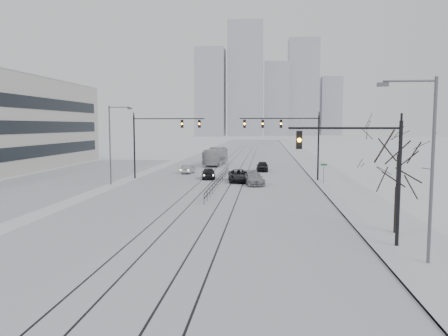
% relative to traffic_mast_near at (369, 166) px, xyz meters
% --- Properties ---
extents(ground, '(500.00, 500.00, 0.00)m').
position_rel_traffic_mast_near_xyz_m(ground, '(-10.79, -6.00, -4.56)').
color(ground, silver).
rests_on(ground, ground).
extents(road, '(22.00, 260.00, 0.02)m').
position_rel_traffic_mast_near_xyz_m(road, '(-10.79, 54.00, -4.55)').
color(road, silver).
rests_on(road, ground).
extents(sidewalk_east, '(5.00, 260.00, 0.16)m').
position_rel_traffic_mast_near_xyz_m(sidewalk_east, '(2.71, 54.00, -4.48)').
color(sidewalk_east, silver).
rests_on(sidewalk_east, ground).
extents(curb, '(0.10, 260.00, 0.12)m').
position_rel_traffic_mast_near_xyz_m(curb, '(0.26, 54.00, -4.50)').
color(curb, gray).
rests_on(curb, ground).
extents(parking_strip, '(14.00, 60.00, 0.03)m').
position_rel_traffic_mast_near_xyz_m(parking_strip, '(-30.79, 29.00, -4.55)').
color(parking_strip, silver).
rests_on(parking_strip, ground).
extents(tram_rails, '(5.30, 180.00, 0.01)m').
position_rel_traffic_mast_near_xyz_m(tram_rails, '(-10.79, 34.00, -4.54)').
color(tram_rails, black).
rests_on(tram_rails, ground).
extents(skyline, '(96.00, 48.00, 72.00)m').
position_rel_traffic_mast_near_xyz_m(skyline, '(-5.77, 267.63, 26.08)').
color(skyline, '#ABAFBC').
rests_on(skyline, ground).
extents(traffic_mast_near, '(6.10, 0.37, 7.00)m').
position_rel_traffic_mast_near_xyz_m(traffic_mast_near, '(0.00, 0.00, 0.00)').
color(traffic_mast_near, black).
rests_on(traffic_mast_near, ground).
extents(traffic_mast_ne, '(9.60, 0.37, 8.00)m').
position_rel_traffic_mast_near_xyz_m(traffic_mast_ne, '(-2.64, 29.00, 1.20)').
color(traffic_mast_ne, black).
rests_on(traffic_mast_ne, ground).
extents(traffic_mast_nw, '(9.10, 0.37, 8.00)m').
position_rel_traffic_mast_near_xyz_m(traffic_mast_nw, '(-19.31, 30.00, 1.01)').
color(traffic_mast_nw, black).
rests_on(traffic_mast_nw, ground).
extents(street_light_east, '(2.73, 0.25, 9.00)m').
position_rel_traffic_mast_near_xyz_m(street_light_east, '(1.91, -3.00, 0.65)').
color(street_light_east, '#595B60').
rests_on(street_light_east, ground).
extents(street_light_west, '(2.73, 0.25, 9.00)m').
position_rel_traffic_mast_near_xyz_m(street_light_west, '(-22.99, 24.00, 0.65)').
color(street_light_west, '#595B60').
rests_on(street_light_west, ground).
extents(bare_tree, '(4.40, 4.40, 6.10)m').
position_rel_traffic_mast_near_xyz_m(bare_tree, '(2.41, 3.00, -0.07)').
color(bare_tree, black).
rests_on(bare_tree, ground).
extents(median_fence, '(0.06, 24.00, 1.00)m').
position_rel_traffic_mast_near_xyz_m(median_fence, '(-10.79, 24.00, -4.04)').
color(median_fence, black).
rests_on(median_fence, ground).
extents(street_sign, '(0.70, 0.06, 2.40)m').
position_rel_traffic_mast_near_xyz_m(street_sign, '(1.01, 26.00, -2.96)').
color(street_sign, '#595B60').
rests_on(street_sign, ground).
extents(sedan_sb_inner, '(2.25, 4.37, 1.42)m').
position_rel_traffic_mast_near_xyz_m(sedan_sb_inner, '(-12.80, 30.31, -3.85)').
color(sedan_sb_inner, black).
rests_on(sedan_sb_inner, ground).
extents(sedan_sb_outer, '(1.52, 3.78, 1.22)m').
position_rel_traffic_mast_near_xyz_m(sedan_sb_outer, '(-16.48, 36.24, -3.95)').
color(sedan_sb_outer, '#9C9FA3').
rests_on(sedan_sb_outer, ground).
extents(sedan_nb_front, '(2.98, 5.45, 1.45)m').
position_rel_traffic_mast_near_xyz_m(sedan_nb_front, '(-8.79, 27.75, -3.84)').
color(sedan_nb_front, black).
rests_on(sedan_nb_front, ground).
extents(sedan_nb_right, '(2.97, 5.27, 1.44)m').
position_rel_traffic_mast_near_xyz_m(sedan_nb_right, '(-6.95, 25.25, -3.84)').
color(sedan_nb_right, '#96989D').
rests_on(sedan_nb_right, ground).
extents(sedan_nb_far, '(1.76, 4.29, 1.46)m').
position_rel_traffic_mast_near_xyz_m(sedan_nb_far, '(-6.05, 40.15, -3.83)').
color(sedan_nb_far, black).
rests_on(sedan_nb_far, ground).
extents(box_truck, '(3.22, 10.66, 2.93)m').
position_rel_traffic_mast_near_xyz_m(box_truck, '(-14.08, 49.60, -3.10)').
color(box_truck, '#B4B6B8').
rests_on(box_truck, ground).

